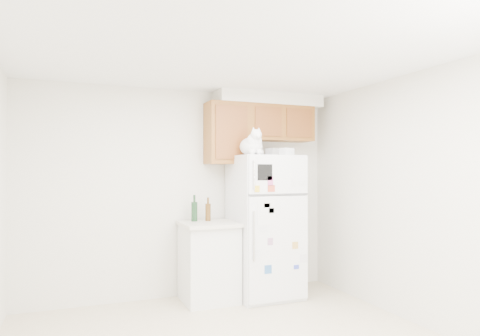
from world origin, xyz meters
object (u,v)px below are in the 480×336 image
cat (252,145)px  storage_box_front (287,152)px  storage_box_back (274,152)px  bottle_green (194,208)px  refrigerator (265,226)px  bottle_amber (208,209)px  base_counter (209,261)px

cat → storage_box_front: bearing=-1.4°
storage_box_back → bottle_green: storage_box_back is taller
refrigerator → cat: (-0.23, -0.14, 0.97)m
cat → bottle_amber: cat is taller
bottle_green → bottle_amber: bearing=-6.2°
storage_box_front → bottle_green: bearing=144.1°
storage_box_back → refrigerator: bearing=-161.7°
base_counter → storage_box_back: (0.89, 0.09, 1.29)m
storage_box_back → base_counter: bearing=164.7°
base_counter → storage_box_front: 1.59m
cat → storage_box_front: cat is taller
base_counter → bottle_amber: (0.03, 0.12, 0.60)m
refrigerator → bottle_green: 0.88m
storage_box_back → bottle_amber: 1.10m
base_counter → bottle_amber: 0.61m
refrigerator → storage_box_front: 0.93m
refrigerator → base_counter: (-0.69, 0.07, -0.39)m
bottle_green → base_counter: bearing=-45.2°
base_counter → bottle_amber: bottle_amber is taller
refrigerator → storage_box_back: bearing=39.3°
bottle_green → bottle_amber: bottle_green is taller
base_counter → storage_box_back: 1.57m
base_counter → storage_box_front: size_ratio=6.13×
base_counter → bottle_green: size_ratio=2.95×
refrigerator → storage_box_front: size_ratio=11.33×
cat → bottle_green: cat is taller
bottle_amber → cat: bearing=-37.1°
refrigerator → bottle_amber: size_ratio=6.09×
refrigerator → bottle_green: bearing=165.7°
storage_box_front → storage_box_back: bearing=76.5°
refrigerator → cat: size_ratio=3.75×
refrigerator → storage_box_back: storage_box_back is taller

